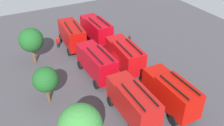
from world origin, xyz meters
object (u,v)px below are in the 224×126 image
at_px(fire_truck_2, 96,29).
at_px(traffic_cone_0, 143,70).
at_px(firefighter_0, 58,42).
at_px(fire_truck_1, 125,55).
at_px(tree_0, 80,126).
at_px(fire_truck_4, 96,62).
at_px(fire_truck_0, 171,92).
at_px(fire_truck_5, 72,34).
at_px(tree_2, 31,40).
at_px(tree_1, 46,80).
at_px(fire_truck_3, 133,101).
at_px(firefighter_1, 129,40).

height_order(fire_truck_2, traffic_cone_0, fire_truck_2).
bearing_deg(fire_truck_2, firefighter_0, 81.16).
distance_m(fire_truck_2, traffic_cone_0, 11.08).
height_order(fire_truck_1, tree_0, tree_0).
bearing_deg(tree_0, fire_truck_4, -30.44).
height_order(fire_truck_0, tree_0, tree_0).
xyz_separation_m(tree_0, traffic_cone_0, (8.56, -12.00, -3.46)).
relative_size(fire_truck_2, fire_truck_5, 0.98).
bearing_deg(tree_2, tree_0, -180.00).
xyz_separation_m(tree_0, tree_1, (8.72, 0.58, -0.89)).
height_order(fire_truck_1, fire_truck_5, same).
height_order(fire_truck_0, tree_2, tree_2).
relative_size(fire_truck_2, firefighter_0, 4.06).
height_order(fire_truck_0, fire_truck_4, same).
relative_size(tree_2, traffic_cone_0, 7.06).
relative_size(fire_truck_2, tree_0, 1.27).
bearing_deg(fire_truck_0, tree_0, 98.61).
relative_size(firefighter_0, tree_2, 0.35).
bearing_deg(fire_truck_5, fire_truck_4, -175.48).
relative_size(fire_truck_1, tree_2, 1.45).
xyz_separation_m(fire_truck_3, tree_1, (6.55, 6.92, 0.78)).
height_order(fire_truck_5, firefighter_0, fire_truck_5).
xyz_separation_m(fire_truck_3, fire_truck_4, (8.43, 0.12, 0.00)).
bearing_deg(fire_truck_0, fire_truck_5, 14.19).
bearing_deg(fire_truck_3, firefighter_0, 8.15).
xyz_separation_m(fire_truck_3, traffic_cone_0, (6.38, -5.65, -1.79)).
xyz_separation_m(fire_truck_1, fire_truck_2, (8.89, 0.01, 0.00)).
height_order(firefighter_0, tree_2, tree_2).
height_order(fire_truck_1, tree_2, tree_2).
relative_size(fire_truck_0, fire_truck_3, 0.99).
relative_size(tree_0, traffic_cone_0, 7.92).
relative_size(fire_truck_1, firefighter_1, 4.43).
distance_m(tree_1, tree_2, 9.03).
bearing_deg(fire_truck_2, tree_1, 133.78).
xyz_separation_m(fire_truck_1, firefighter_1, (5.23, -3.92, -1.23)).
xyz_separation_m(fire_truck_1, fire_truck_4, (0.14, 4.00, 0.00)).
bearing_deg(firefighter_0, fire_truck_5, -118.64).
height_order(tree_2, traffic_cone_0, tree_2).
bearing_deg(tree_2, fire_truck_5, -75.08).
xyz_separation_m(fire_truck_3, firefighter_1, (13.52, -7.80, -1.23)).
relative_size(fire_truck_1, traffic_cone_0, 10.22).
bearing_deg(tree_1, firefighter_0, -22.35).
xyz_separation_m(tree_2, traffic_cone_0, (-9.16, -12.00, -3.05)).
distance_m(fire_truck_2, firefighter_1, 5.50).
bearing_deg(tree_0, fire_truck_5, -17.77).
distance_m(tree_0, tree_1, 8.78).
distance_m(fire_truck_2, tree_2, 10.42).
bearing_deg(tree_2, fire_truck_0, -146.59).
xyz_separation_m(fire_truck_4, fire_truck_5, (8.77, 0.02, 0.00)).
height_order(fire_truck_2, firefighter_0, fire_truck_2).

